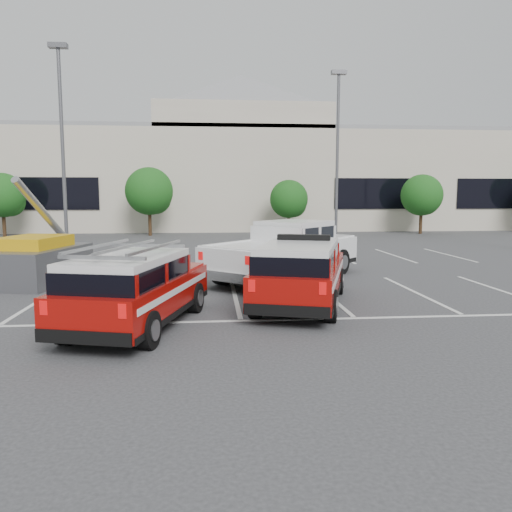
# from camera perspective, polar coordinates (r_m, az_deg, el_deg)

# --- Properties ---
(ground) EXTENTS (120.00, 120.00, 0.00)m
(ground) POSITION_cam_1_polar(r_m,az_deg,el_deg) (14.41, -2.42, -4.62)
(ground) COLOR #323234
(ground) RESTS_ON ground
(stall_markings) EXTENTS (23.00, 15.00, 0.01)m
(stall_markings) POSITION_cam_1_polar(r_m,az_deg,el_deg) (18.83, -3.08, -1.85)
(stall_markings) COLOR silver
(stall_markings) RESTS_ON ground
(convention_building) EXTENTS (60.00, 16.99, 13.20)m
(convention_building) POSITION_cam_1_polar(r_m,az_deg,el_deg) (46.00, -4.17, 9.25)
(convention_building) COLOR beige
(convention_building) RESTS_ON ground
(tree_left) EXTENTS (3.07, 3.07, 4.42)m
(tree_left) POSITION_cam_1_polar(r_m,az_deg,el_deg) (38.84, -26.84, 6.06)
(tree_left) COLOR #3F2B19
(tree_left) RESTS_ON ground
(tree_mid_left) EXTENTS (3.37, 3.37, 4.85)m
(tree_mid_left) POSITION_cam_1_polar(r_m,az_deg,el_deg) (36.39, -11.96, 7.07)
(tree_mid_left) COLOR #3F2B19
(tree_mid_left) RESTS_ON ground
(tree_mid_right) EXTENTS (2.77, 2.77, 3.99)m
(tree_mid_right) POSITION_cam_1_polar(r_m,az_deg,el_deg) (36.60, 3.90, 6.36)
(tree_mid_right) COLOR #3F2B19
(tree_mid_right) RESTS_ON ground
(tree_right) EXTENTS (3.07, 3.07, 4.42)m
(tree_right) POSITION_cam_1_polar(r_m,az_deg,el_deg) (39.43, 18.51, 6.46)
(tree_right) COLOR #3F2B19
(tree_right) RESTS_ON ground
(light_pole_left) EXTENTS (0.90, 0.60, 10.24)m
(light_pole_left) POSITION_cam_1_polar(r_m,az_deg,el_deg) (27.20, -21.23, 11.36)
(light_pole_left) COLOR #59595E
(light_pole_left) RESTS_ON ground
(light_pole_mid) EXTENTS (0.90, 0.60, 10.24)m
(light_pole_mid) POSITION_cam_1_polar(r_m,az_deg,el_deg) (31.14, 9.27, 11.12)
(light_pole_mid) COLOR #59595E
(light_pole_mid) RESTS_ON ground
(fire_chief_suv) EXTENTS (3.39, 5.57, 1.84)m
(fire_chief_suv) POSITION_cam_1_polar(r_m,az_deg,el_deg) (13.12, 5.21, -2.44)
(fire_chief_suv) COLOR #8F0A06
(fire_chief_suv) RESTS_ON ground
(white_pickup) EXTENTS (6.02, 6.33, 2.00)m
(white_pickup) POSITION_cam_1_polar(r_m,az_deg,el_deg) (17.19, 3.47, -0.04)
(white_pickup) COLOR silver
(white_pickup) RESTS_ON ground
(ladder_suv) EXTENTS (3.01, 5.03, 1.86)m
(ladder_suv) POSITION_cam_1_polar(r_m,az_deg,el_deg) (11.21, -13.58, -4.29)
(ladder_suv) COLOR #8F0A06
(ladder_suv) RESTS_ON ground
(utility_rig) EXTENTS (4.10, 4.28, 3.48)m
(utility_rig) POSITION_cam_1_polar(r_m,az_deg,el_deg) (18.07, -24.47, -0.64)
(utility_rig) COLOR #59595E
(utility_rig) RESTS_ON ground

